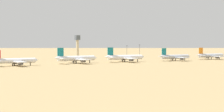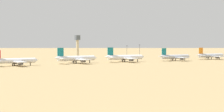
# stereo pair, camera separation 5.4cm
# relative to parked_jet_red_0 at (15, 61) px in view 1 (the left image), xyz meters

# --- Properties ---
(ground) EXTENTS (4000.00, 4000.00, 0.00)m
(ground) POSITION_rel_parked_jet_red_0_xyz_m (103.18, -28.60, -4.02)
(ground) COLOR tan
(ridge_center) EXTENTS (329.12, 240.44, 67.62)m
(ridge_center) POSITION_rel_parked_jet_red_0_xyz_m (565.55, 872.05, 29.79)
(ridge_center) COLOR slate
(ridge_center) RESTS_ON ground
(parked_jet_red_0) EXTENTS (37.05, 31.00, 12.27)m
(parked_jet_red_0) POSITION_rel_parked_jet_red_0_xyz_m (0.00, 0.00, 0.00)
(parked_jet_red_0) COLOR white
(parked_jet_red_0) RESTS_ON ground
(parked_jet_teal_1) EXTENTS (40.41, 33.90, 13.36)m
(parked_jet_teal_1) POSITION_rel_parked_jet_red_0_xyz_m (53.80, 5.14, 0.36)
(parked_jet_teal_1) COLOR white
(parked_jet_teal_1) RESTS_ON ground
(parked_jet_teal_2) EXTENTS (40.14, 33.95, 13.25)m
(parked_jet_teal_2) POSITION_rel_parked_jet_red_0_xyz_m (100.66, 2.03, 0.32)
(parked_jet_teal_2) COLOR white
(parked_jet_teal_2) RESTS_ON ground
(parked_jet_teal_3) EXTENTS (36.87, 30.89, 12.20)m
(parked_jet_teal_3) POSITION_rel_parked_jet_red_0_xyz_m (153.04, -5.00, -0.02)
(parked_jet_teal_3) COLOR silver
(parked_jet_teal_3) RESTS_ON ground
(parked_jet_orange_4) EXTENTS (36.91, 30.98, 12.20)m
(parked_jet_orange_4) POSITION_rel_parked_jet_red_0_xyz_m (203.56, -1.29, -0.02)
(parked_jet_orange_4) COLOR silver
(parked_jet_orange_4) RESTS_ON ground
(control_tower) EXTENTS (5.20, 5.20, 25.68)m
(control_tower) POSITION_rel_parked_jet_red_0_xyz_m (113.93, 126.40, 11.48)
(control_tower) COLOR #C6B793
(control_tower) RESTS_ON ground
(light_pole_west) EXTENTS (1.80, 0.50, 13.24)m
(light_pole_west) POSITION_rel_parked_jet_red_0_xyz_m (166.38, 99.10, 3.76)
(light_pole_west) COLOR #59595E
(light_pole_west) RESTS_ON ground
(light_pole_mid) EXTENTS (1.80, 0.50, 14.16)m
(light_pole_mid) POSITION_rel_parked_jet_red_0_xyz_m (188.59, 104.41, 4.24)
(light_pole_mid) COLOR #59595E
(light_pole_mid) RESTS_ON ground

